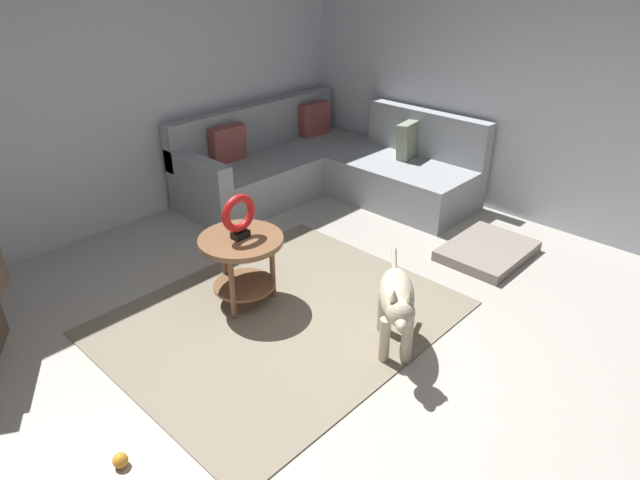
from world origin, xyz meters
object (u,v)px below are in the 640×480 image
object	(u,v)px
torus_sculpture	(239,216)
dog	(397,302)
dog_bed_mat	(487,251)
dog_toy_ball	(120,460)
side_table	(242,253)
sectional_couch	(323,168)

from	to	relation	value
torus_sculpture	dog	size ratio (longest dim) A/B	0.48
dog_bed_mat	dog	bearing A→B (deg)	-173.75
dog_toy_ball	torus_sculpture	bearing A→B (deg)	26.26
side_table	dog_bed_mat	world-z (taller)	side_table
sectional_couch	dog_toy_ball	bearing A→B (deg)	-153.13
side_table	dog_bed_mat	xyz separation A→B (m)	(1.87, -0.96, -0.37)
torus_sculpture	dog_bed_mat	bearing A→B (deg)	-27.14
side_table	dog_toy_ball	distance (m)	1.59
torus_sculpture	dog	bearing A→B (deg)	-74.51
sectional_couch	dog_bed_mat	xyz separation A→B (m)	(-0.01, -1.93, -0.25)
dog_bed_mat	dog_toy_ball	size ratio (longest dim) A/B	10.14
side_table	dog	bearing A→B (deg)	-74.51
torus_sculpture	dog	xyz separation A→B (m)	(0.31, -1.13, -0.33)
side_table	torus_sculpture	world-z (taller)	torus_sculpture
sectional_couch	side_table	size ratio (longest dim) A/B	3.75
sectional_couch	torus_sculpture	xyz separation A→B (m)	(-1.89, -0.97, 0.42)
sectional_couch	dog_toy_ball	world-z (taller)	sectional_couch
dog_bed_mat	dog_toy_ball	world-z (taller)	dog_bed_mat
sectional_couch	torus_sculpture	size ratio (longest dim) A/B	6.90
dog_bed_mat	dog	distance (m)	1.60
sectional_couch	dog	bearing A→B (deg)	-126.75
sectional_couch	dog_bed_mat	size ratio (longest dim) A/B	2.81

